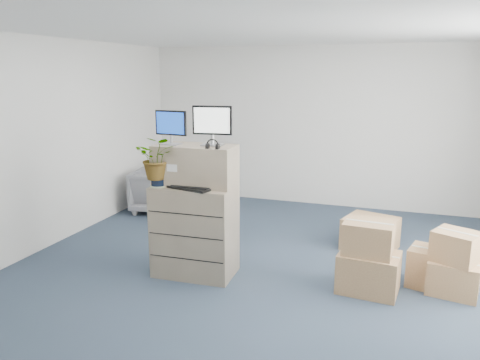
% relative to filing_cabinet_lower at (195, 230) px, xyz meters
% --- Properties ---
extents(ground, '(7.00, 7.00, 0.00)m').
position_rel_filing_cabinet_lower_xyz_m(ground, '(0.72, -0.01, -0.54)').
color(ground, '#253143').
rests_on(ground, ground).
extents(wall_back, '(6.00, 0.02, 2.80)m').
position_rel_filing_cabinet_lower_xyz_m(wall_back, '(0.72, 3.50, 0.86)').
color(wall_back, silver).
rests_on(wall_back, ground).
extents(filing_cabinet_lower, '(0.94, 0.60, 1.07)m').
position_rel_filing_cabinet_lower_xyz_m(filing_cabinet_lower, '(0.00, 0.00, 0.00)').
color(filing_cabinet_lower, gray).
rests_on(filing_cabinet_lower, ground).
extents(filing_cabinet_upper, '(0.94, 0.49, 0.46)m').
position_rel_filing_cabinet_lower_xyz_m(filing_cabinet_upper, '(-0.00, 0.05, 0.77)').
color(filing_cabinet_upper, gray).
rests_on(filing_cabinet_upper, filing_cabinet_lower).
extents(monitor_left, '(0.39, 0.17, 0.39)m').
position_rel_filing_cabinet_lower_xyz_m(monitor_left, '(-0.27, 0.00, 1.21)').
color(monitor_left, '#99999E').
rests_on(monitor_left, filing_cabinet_upper).
extents(monitor_right, '(0.45, 0.20, 0.44)m').
position_rel_filing_cabinet_lower_xyz_m(monitor_right, '(0.20, 0.08, 1.25)').
color(monitor_right, '#99999E').
rests_on(monitor_right, filing_cabinet_upper).
extents(headphones, '(0.14, 0.02, 0.14)m').
position_rel_filing_cabinet_lower_xyz_m(headphones, '(0.29, -0.12, 1.03)').
color(headphones, black).
rests_on(headphones, filing_cabinet_upper).
extents(keyboard, '(0.55, 0.33, 0.03)m').
position_rel_filing_cabinet_lower_xyz_m(keyboard, '(0.02, -0.15, 0.55)').
color(keyboard, black).
rests_on(keyboard, filing_cabinet_lower).
extents(mouse, '(0.12, 0.09, 0.04)m').
position_rel_filing_cabinet_lower_xyz_m(mouse, '(0.32, -0.11, 0.55)').
color(mouse, silver).
rests_on(mouse, filing_cabinet_lower).
extents(water_bottle, '(0.07, 0.07, 0.24)m').
position_rel_filing_cabinet_lower_xyz_m(water_bottle, '(0.06, 0.06, 0.66)').
color(water_bottle, gray).
rests_on(water_bottle, filing_cabinet_lower).
extents(phone_dock, '(0.06, 0.05, 0.13)m').
position_rel_filing_cabinet_lower_xyz_m(phone_dock, '(-0.01, 0.02, 0.58)').
color(phone_dock, silver).
rests_on(phone_dock, filing_cabinet_lower).
extents(external_drive, '(0.20, 0.15, 0.06)m').
position_rel_filing_cabinet_lower_xyz_m(external_drive, '(0.35, 0.13, 0.57)').
color(external_drive, black).
rests_on(external_drive, filing_cabinet_lower).
extents(tissue_box, '(0.23, 0.14, 0.08)m').
position_rel_filing_cabinet_lower_xyz_m(tissue_box, '(0.29, 0.12, 0.64)').
color(tissue_box, '#3B7DCA').
rests_on(tissue_box, external_drive).
extents(potted_plant, '(0.49, 0.53, 0.47)m').
position_rel_filing_cabinet_lower_xyz_m(potted_plant, '(-0.36, -0.16, 0.80)').
color(potted_plant, '#9AAE8C').
rests_on(potted_plant, filing_cabinet_lower).
extents(office_chair, '(0.88, 0.84, 0.79)m').
position_rel_filing_cabinet_lower_xyz_m(office_chair, '(-1.68, 2.14, -0.14)').
color(office_chair, '#58585C').
rests_on(office_chair, ground).
extents(cardboard_boxes, '(1.62, 1.95, 0.79)m').
position_rel_filing_cabinet_lower_xyz_m(cardboard_boxes, '(2.26, 0.64, -0.25)').
color(cardboard_boxes, '#956A48').
rests_on(cardboard_boxes, ground).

